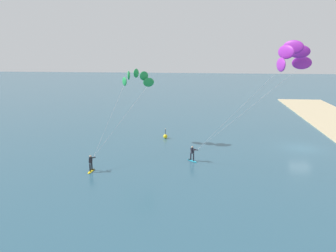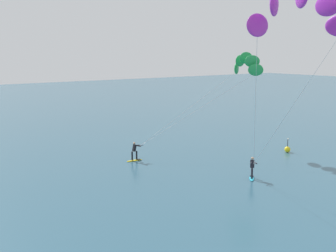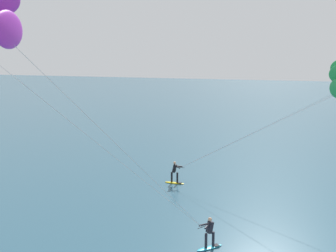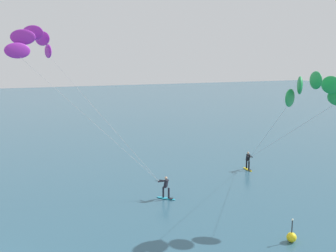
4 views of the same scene
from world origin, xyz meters
name	(u,v)px [view 4 (image 4 of 4)]	position (x,y,z in m)	size (l,w,h in m)	color
kitesurfer_nearshore	(39,48)	(-12.11, 5.08, 10.89)	(9.27, 10.97, 12.56)	#23ADD1
kitesurfer_mid_water	(310,95)	(-0.23, 20.33, 7.91)	(12.70, 5.07, 9.39)	yellow
marker_buoy	(291,237)	(2.82, 16.89, 0.30)	(0.56, 0.56, 1.38)	yellow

